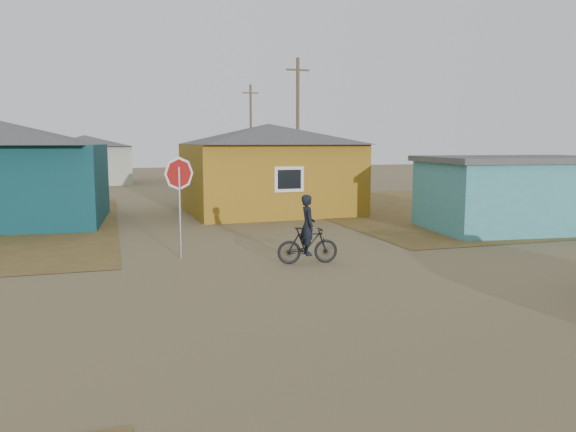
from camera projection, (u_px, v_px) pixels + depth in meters
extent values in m
plane|color=olive|center=(335.00, 300.00, 11.12)|extent=(120.00, 120.00, 0.00)
cube|color=brown|center=(500.00, 205.00, 27.56)|extent=(20.00, 18.00, 0.00)
cube|color=#936916|center=(269.00, 178.00, 24.91)|extent=(7.21, 6.24, 3.00)
pyramid|color=#3C3D3F|center=(269.00, 134.00, 24.66)|extent=(7.72, 6.76, 0.90)
cube|color=silver|center=(289.00, 179.00, 22.03)|extent=(1.20, 0.06, 1.00)
cube|color=black|center=(289.00, 179.00, 22.00)|extent=(0.95, 0.04, 0.75)
cube|color=teal|center=(514.00, 196.00, 19.92)|extent=(6.39, 4.61, 2.40)
cube|color=#3C3D3F|center=(516.00, 159.00, 19.75)|extent=(6.71, 4.93, 0.20)
cube|color=#A0A790|center=(86.00, 165.00, 41.35)|extent=(6.49, 5.60, 2.80)
pyramid|color=#3C3D3F|center=(85.00, 141.00, 41.11)|extent=(7.04, 6.15, 0.80)
cube|color=gray|center=(272.00, 160.00, 51.75)|extent=(6.41, 5.50, 2.80)
pyramid|color=#3C3D3F|center=(272.00, 141.00, 51.51)|extent=(6.95, 6.05, 0.80)
cylinder|color=brown|center=(298.00, 127.00, 33.34)|extent=(0.20, 0.20, 8.00)
cube|color=brown|center=(298.00, 70.00, 32.91)|extent=(1.40, 0.10, 0.10)
cylinder|color=brown|center=(251.00, 132.00, 48.78)|extent=(0.20, 0.20, 8.00)
cube|color=brown|center=(251.00, 93.00, 48.34)|extent=(1.40, 0.10, 0.10)
cylinder|color=gray|center=(180.00, 213.00, 14.91)|extent=(0.07, 0.07, 2.45)
imported|color=black|center=(308.00, 245.00, 14.40)|extent=(1.62, 0.62, 0.95)
imported|color=black|center=(308.00, 225.00, 14.33)|extent=(0.44, 0.61, 1.55)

